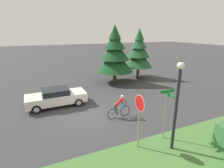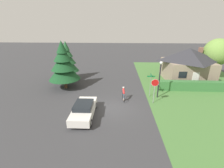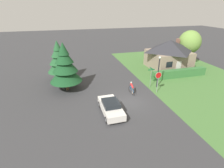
{
  "view_description": "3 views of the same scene",
  "coord_description": "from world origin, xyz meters",
  "px_view_note": "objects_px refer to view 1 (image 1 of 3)",
  "views": [
    {
      "loc": [
        10.63,
        -2.84,
        5.52
      ],
      "look_at": [
        -1.5,
        2.57,
        1.52
      ],
      "focal_mm": 28.0,
      "sensor_mm": 36.0,
      "label": 1
    },
    {
      "loc": [
        0.68,
        -13.43,
        7.7
      ],
      "look_at": [
        -0.22,
        2.87,
        1.55
      ],
      "focal_mm": 24.0,
      "sensor_mm": 36.0,
      "label": 2
    },
    {
      "loc": [
        -6.45,
        -16.43,
        10.15
      ],
      "look_at": [
        -1.26,
        2.54,
        1.32
      ],
      "focal_mm": 28.0,
      "sensor_mm": 36.0,
      "label": 3
    }
  ],
  "objects_px": {
    "stop_sign": "(139,111)",
    "conifer_tall_far": "(139,52)",
    "cyclist": "(119,107)",
    "street_name_sign": "(166,105)",
    "conifer_tall_near": "(115,54)",
    "street_lamp": "(177,96)",
    "sedan_left_lane": "(56,97)"
  },
  "relations": [
    {
      "from": "stop_sign",
      "to": "street_lamp",
      "type": "bearing_deg",
      "value": -117.14
    },
    {
      "from": "stop_sign",
      "to": "street_lamp",
      "type": "xyz_separation_m",
      "value": [
        0.78,
        1.47,
        0.77
      ]
    },
    {
      "from": "cyclist",
      "to": "conifer_tall_far",
      "type": "bearing_deg",
      "value": 45.77
    },
    {
      "from": "cyclist",
      "to": "stop_sign",
      "type": "xyz_separation_m",
      "value": [
        3.22,
        -0.53,
        1.24
      ]
    },
    {
      "from": "cyclist",
      "to": "conifer_tall_far",
      "type": "xyz_separation_m",
      "value": [
        -8.56,
        6.85,
        2.4
      ]
    },
    {
      "from": "sedan_left_lane",
      "to": "cyclist",
      "type": "xyz_separation_m",
      "value": [
        3.67,
        3.54,
        0.03
      ]
    },
    {
      "from": "cyclist",
      "to": "stop_sign",
      "type": "bearing_deg",
      "value": -104.97
    },
    {
      "from": "stop_sign",
      "to": "conifer_tall_far",
      "type": "xyz_separation_m",
      "value": [
        -11.78,
        7.39,
        1.16
      ]
    },
    {
      "from": "cyclist",
      "to": "conifer_tall_near",
      "type": "bearing_deg",
      "value": 61.42
    },
    {
      "from": "street_lamp",
      "to": "conifer_tall_far",
      "type": "xyz_separation_m",
      "value": [
        -12.56,
        5.92,
        0.38
      ]
    },
    {
      "from": "stop_sign",
      "to": "street_lamp",
      "type": "distance_m",
      "value": 1.83
    },
    {
      "from": "stop_sign",
      "to": "cyclist",
      "type": "bearing_deg",
      "value": -8.39
    },
    {
      "from": "cyclist",
      "to": "stop_sign",
      "type": "distance_m",
      "value": 3.49
    },
    {
      "from": "cyclist",
      "to": "street_lamp",
      "type": "relative_size",
      "value": 0.4
    },
    {
      "from": "sedan_left_lane",
      "to": "conifer_tall_near",
      "type": "bearing_deg",
      "value": 30.11
    },
    {
      "from": "cyclist",
      "to": "conifer_tall_near",
      "type": "xyz_separation_m",
      "value": [
        -7.79,
        3.31,
        2.46
      ]
    },
    {
      "from": "street_name_sign",
      "to": "conifer_tall_near",
      "type": "xyz_separation_m",
      "value": [
        -10.9,
        2.15,
        1.29
      ]
    },
    {
      "from": "sedan_left_lane",
      "to": "conifer_tall_near",
      "type": "relative_size",
      "value": 0.71
    },
    {
      "from": "cyclist",
      "to": "stop_sign",
      "type": "height_order",
      "value": "stop_sign"
    },
    {
      "from": "stop_sign",
      "to": "street_lamp",
      "type": "relative_size",
      "value": 0.63
    },
    {
      "from": "conifer_tall_far",
      "to": "cyclist",
      "type": "bearing_deg",
      "value": -38.67
    },
    {
      "from": "conifer_tall_far",
      "to": "sedan_left_lane",
      "type": "bearing_deg",
      "value": -64.8
    },
    {
      "from": "sedan_left_lane",
      "to": "cyclist",
      "type": "bearing_deg",
      "value": -46.98
    },
    {
      "from": "stop_sign",
      "to": "street_name_sign",
      "type": "xyz_separation_m",
      "value": [
        -0.1,
        1.69,
        -0.08
      ]
    },
    {
      "from": "cyclist",
      "to": "street_name_sign",
      "type": "xyz_separation_m",
      "value": [
        3.11,
        1.16,
        1.16
      ]
    },
    {
      "from": "stop_sign",
      "to": "conifer_tall_far",
      "type": "distance_m",
      "value": 13.95
    },
    {
      "from": "street_name_sign",
      "to": "street_lamp",
      "type": "bearing_deg",
      "value": -14.25
    },
    {
      "from": "conifer_tall_far",
      "to": "stop_sign",
      "type": "bearing_deg",
      "value": -32.09
    },
    {
      "from": "street_lamp",
      "to": "conifer_tall_near",
      "type": "distance_m",
      "value": 12.04
    },
    {
      "from": "street_name_sign",
      "to": "conifer_tall_far",
      "type": "height_order",
      "value": "conifer_tall_far"
    },
    {
      "from": "cyclist",
      "to": "street_name_sign",
      "type": "bearing_deg",
      "value": -75.14
    },
    {
      "from": "conifer_tall_near",
      "to": "conifer_tall_far",
      "type": "relative_size",
      "value": 1.06
    }
  ]
}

